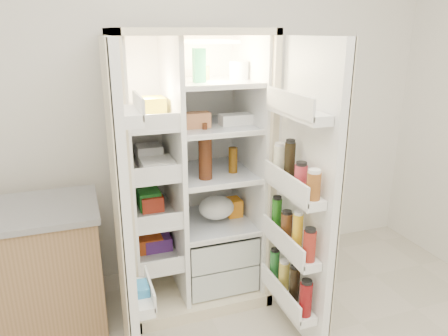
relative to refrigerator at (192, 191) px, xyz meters
name	(u,v)px	position (x,y,z in m)	size (l,w,h in m)	color
wall_back	(178,95)	(0.01, 0.35, 0.61)	(4.00, 0.02, 2.70)	silver
refrigerator	(192,191)	(0.00, 0.00, 0.00)	(0.92, 0.70, 1.80)	beige
freezer_door	(123,217)	(-0.52, -0.60, 0.15)	(0.15, 0.40, 1.72)	white
fridge_door	(304,203)	(0.46, -0.69, 0.12)	(0.17, 0.58, 1.72)	white
kitchen_counter	(7,274)	(-1.17, -0.11, -0.34)	(1.11, 0.59, 0.81)	#926D49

